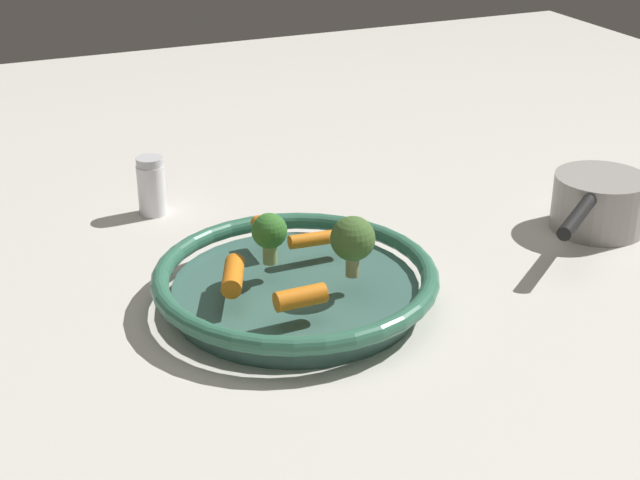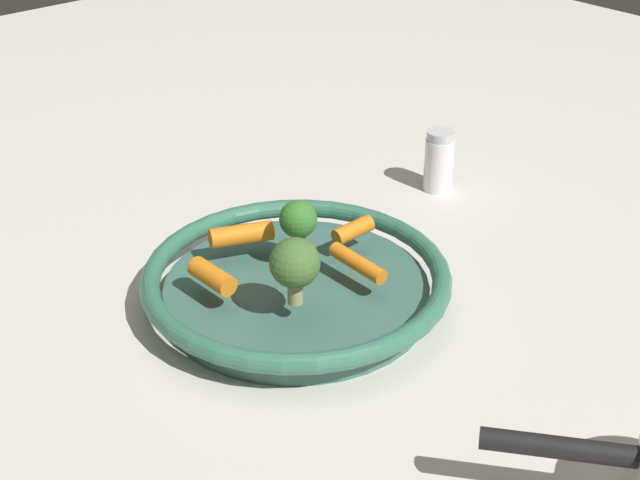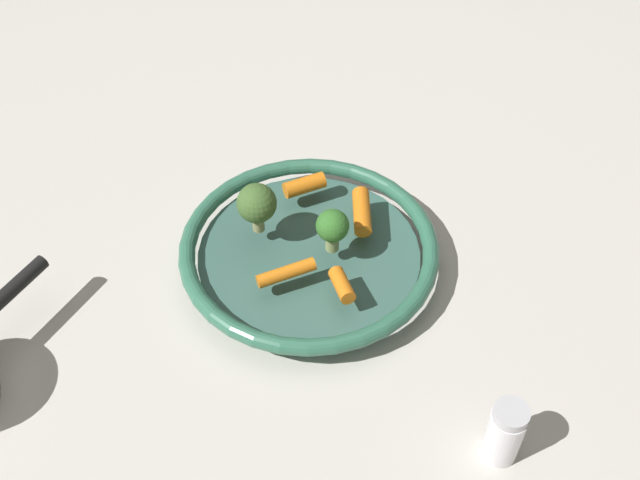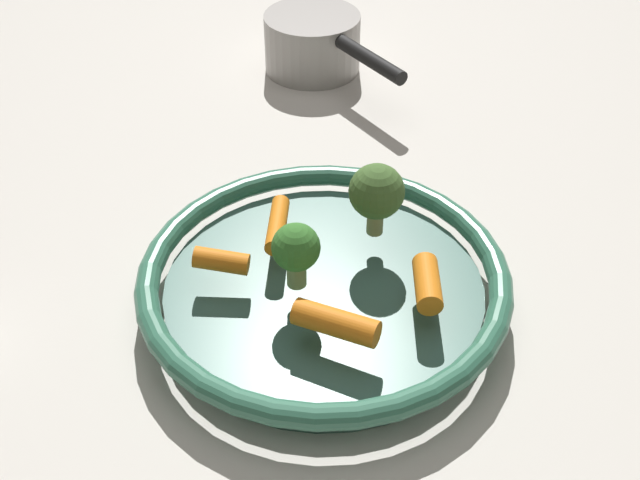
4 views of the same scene
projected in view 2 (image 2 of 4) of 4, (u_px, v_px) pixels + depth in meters
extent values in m
plane|color=beige|center=(297.00, 304.00, 0.89)|extent=(2.25, 2.25, 0.00)
cylinder|color=#3D665B|center=(297.00, 294.00, 0.88)|extent=(0.25, 0.25, 0.02)
torus|color=#336E54|center=(296.00, 275.00, 0.87)|extent=(0.30, 0.30, 0.02)
cylinder|color=orange|center=(241.00, 234.00, 0.90)|extent=(0.07, 0.04, 0.02)
cylinder|color=orange|center=(353.00, 230.00, 0.91)|extent=(0.05, 0.02, 0.02)
cylinder|color=orange|center=(358.00, 263.00, 0.86)|extent=(0.02, 0.07, 0.02)
cylinder|color=orange|center=(212.00, 276.00, 0.84)|extent=(0.02, 0.05, 0.02)
cylinder|color=tan|center=(295.00, 292.00, 0.81)|extent=(0.01, 0.01, 0.02)
sphere|color=#43672E|center=(295.00, 263.00, 0.80)|extent=(0.04, 0.04, 0.04)
cylinder|color=#99A866|center=(298.00, 243.00, 0.89)|extent=(0.02, 0.02, 0.02)
sphere|color=#35732A|center=(298.00, 219.00, 0.88)|extent=(0.04, 0.04, 0.04)
cylinder|color=white|center=(439.00, 165.00, 1.09)|extent=(0.03, 0.03, 0.06)
cylinder|color=silver|center=(441.00, 136.00, 1.07)|extent=(0.03, 0.03, 0.01)
cylinder|color=black|center=(557.00, 447.00, 0.63)|extent=(0.08, 0.09, 0.02)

